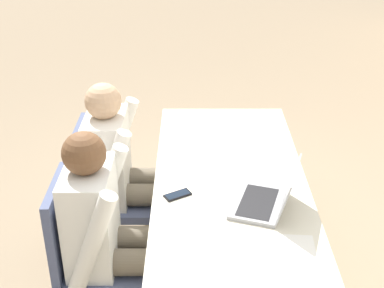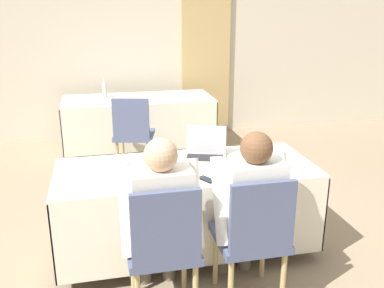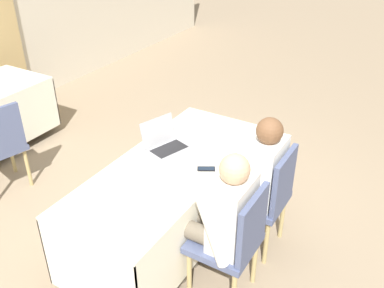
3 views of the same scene
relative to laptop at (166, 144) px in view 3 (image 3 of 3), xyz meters
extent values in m
plane|color=gray|center=(-0.19, -0.16, -0.77)|extent=(24.00, 24.00, 0.00)
cube|color=silver|center=(-0.19, -0.16, -0.06)|extent=(1.95, 0.81, 0.02)
cube|color=silver|center=(-0.19, -0.56, -0.36)|extent=(1.95, 0.01, 0.60)
cube|color=silver|center=(-0.19, 0.24, -0.36)|extent=(1.95, 0.01, 0.60)
cube|color=silver|center=(-1.16, -0.16, -0.36)|extent=(0.01, 0.81, 0.60)
cube|color=silver|center=(0.78, -0.16, -0.36)|extent=(0.01, 0.81, 0.60)
cylinder|color=#333333|center=(-0.19, -0.16, -0.72)|extent=(0.06, 0.06, 0.11)
cube|color=silver|center=(0.68, 2.44, -0.36)|extent=(0.01, 0.81, 0.60)
cube|color=#99999E|center=(-0.01, -0.04, -0.04)|extent=(0.38, 0.32, 0.02)
cube|color=black|center=(-0.01, -0.04, -0.03)|extent=(0.32, 0.24, 0.00)
cube|color=#99999E|center=(0.03, 0.10, 0.08)|extent=(0.33, 0.16, 0.22)
cube|color=black|center=(0.03, 0.10, 0.08)|extent=(0.30, 0.14, 0.19)
cube|color=black|center=(-0.10, -0.44, -0.04)|extent=(0.12, 0.15, 0.01)
cube|color=#192333|center=(-0.10, -0.44, -0.04)|extent=(0.11, 0.13, 0.00)
cube|color=white|center=(-0.42, -0.31, -0.05)|extent=(0.26, 0.33, 0.00)
cube|color=white|center=(0.32, 0.03, -0.05)|extent=(0.23, 0.31, 0.00)
cylinder|color=tan|center=(-0.30, -0.62, -0.56)|extent=(0.04, 0.04, 0.42)
cylinder|color=tan|center=(-0.65, -0.62, -0.56)|extent=(0.04, 0.04, 0.42)
cylinder|color=tan|center=(-0.30, -0.97, -0.56)|extent=(0.04, 0.04, 0.42)
cube|color=#4C567A|center=(-0.48, -0.79, -0.32)|extent=(0.44, 0.44, 0.05)
cube|color=#4C567A|center=(-0.48, -0.99, -0.07)|extent=(0.40, 0.04, 0.45)
cylinder|color=tan|center=(0.28, -0.62, -0.56)|extent=(0.04, 0.04, 0.42)
cylinder|color=tan|center=(-0.08, -0.62, -0.56)|extent=(0.04, 0.04, 0.42)
cylinder|color=tan|center=(0.28, -0.97, -0.56)|extent=(0.04, 0.04, 0.42)
cylinder|color=tan|center=(-0.08, -0.97, -0.56)|extent=(0.04, 0.04, 0.42)
cube|color=#4C567A|center=(0.10, -0.79, -0.32)|extent=(0.44, 0.44, 0.05)
cube|color=#4C567A|center=(0.10, -0.99, -0.07)|extent=(0.40, 0.04, 0.45)
cylinder|color=tan|center=(-0.21, 1.81, -0.56)|extent=(0.04, 0.04, 0.42)
cylinder|color=tan|center=(-0.29, 1.47, -0.56)|extent=(0.04, 0.04, 0.42)
cube|color=#4C567A|center=(-0.47, 1.49, -0.07)|extent=(0.40, 0.13, 0.45)
cylinder|color=#665B4C|center=(-0.39, -0.66, -0.23)|extent=(0.13, 0.42, 0.13)
cylinder|color=#665B4C|center=(-0.57, -0.66, -0.23)|extent=(0.13, 0.42, 0.13)
cylinder|color=#665B4C|center=(-0.39, -0.48, -0.54)|extent=(0.10, 0.10, 0.47)
cylinder|color=#665B4C|center=(-0.57, -0.48, -0.54)|extent=(0.10, 0.10, 0.47)
cube|color=silver|center=(-0.48, -0.84, -0.04)|extent=(0.36, 0.22, 0.52)
cylinder|color=silver|center=(-0.27, -0.80, -0.03)|extent=(0.08, 0.26, 0.54)
cylinder|color=silver|center=(-0.69, -0.80, -0.03)|extent=(0.08, 0.26, 0.54)
sphere|color=tan|center=(-0.48, -0.84, 0.31)|extent=(0.20, 0.20, 0.20)
cylinder|color=#665B4C|center=(0.19, -0.66, -0.23)|extent=(0.13, 0.42, 0.13)
cylinder|color=#665B4C|center=(0.01, -0.66, -0.23)|extent=(0.13, 0.42, 0.13)
cylinder|color=#665B4C|center=(0.19, -0.48, -0.54)|extent=(0.10, 0.10, 0.47)
cylinder|color=#665B4C|center=(0.01, -0.48, -0.54)|extent=(0.10, 0.10, 0.47)
cube|color=white|center=(0.10, -0.84, -0.04)|extent=(0.36, 0.22, 0.52)
cylinder|color=white|center=(0.31, -0.80, -0.03)|extent=(0.08, 0.26, 0.54)
cylinder|color=white|center=(-0.11, -0.80, -0.03)|extent=(0.08, 0.26, 0.54)
sphere|color=brown|center=(0.10, -0.84, 0.31)|extent=(0.20, 0.20, 0.20)
camera|label=1|loc=(2.17, -0.36, 1.46)|focal=50.00mm
camera|label=2|loc=(-0.80, -3.12, 1.13)|focal=40.00mm
camera|label=3|loc=(-2.51, -1.74, 1.78)|focal=40.00mm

